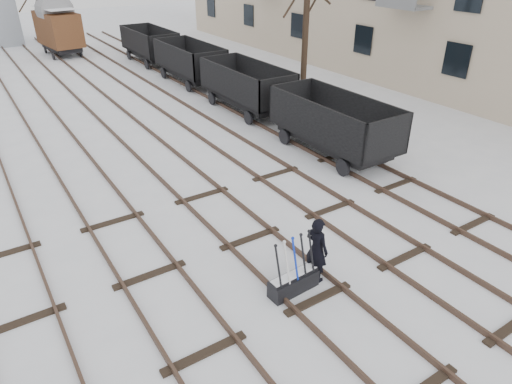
{
  "coord_description": "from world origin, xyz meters",
  "views": [
    {
      "loc": [
        -5.72,
        -6.12,
        7.38
      ],
      "look_at": [
        0.48,
        3.42,
        1.2
      ],
      "focal_mm": 32.0,
      "sensor_mm": 36.0,
      "label": 1
    }
  ],
  "objects_px": {
    "ground_frame": "(294,281)",
    "freight_wagon_a": "(332,133)",
    "box_van_wagon": "(58,28)",
    "worker": "(317,249)"
  },
  "relations": [
    {
      "from": "box_van_wagon",
      "to": "worker",
      "type": "bearing_deg",
      "value": -98.39
    },
    {
      "from": "worker",
      "to": "freight_wagon_a",
      "type": "xyz_separation_m",
      "value": [
        5.55,
        5.72,
        0.0
      ]
    },
    {
      "from": "ground_frame",
      "to": "freight_wagon_a",
      "type": "height_order",
      "value": "freight_wagon_a"
    },
    {
      "from": "ground_frame",
      "to": "worker",
      "type": "xyz_separation_m",
      "value": [
        0.75,
        0.1,
        0.59
      ]
    },
    {
      "from": "ground_frame",
      "to": "box_van_wagon",
      "type": "height_order",
      "value": "box_van_wagon"
    },
    {
      "from": "worker",
      "to": "box_van_wagon",
      "type": "distance_m",
      "value": 30.92
    },
    {
      "from": "worker",
      "to": "ground_frame",
      "type": "bearing_deg",
      "value": 85.13
    },
    {
      "from": "ground_frame",
      "to": "box_van_wagon",
      "type": "bearing_deg",
      "value": 83.94
    },
    {
      "from": "ground_frame",
      "to": "box_van_wagon",
      "type": "relative_size",
      "value": 0.32
    },
    {
      "from": "ground_frame",
      "to": "freight_wagon_a",
      "type": "bearing_deg",
      "value": 39.61
    }
  ]
}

